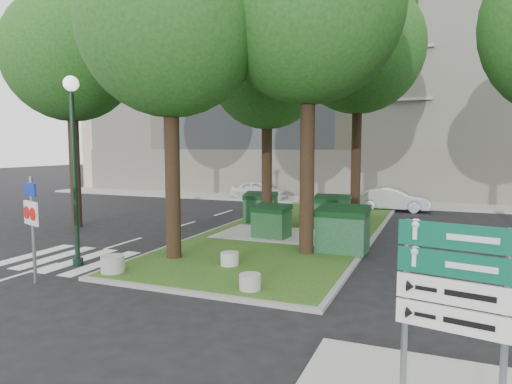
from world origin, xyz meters
The scene contains 23 objects.
ground centered at (0.00, 0.00, 0.00)m, with size 120.00×120.00×0.00m, color black.
median_island centered at (0.50, 8.00, 0.06)m, with size 6.00×16.00×0.12m, color #264614.
median_kerb centered at (0.50, 8.00, 0.05)m, with size 6.30×16.30×0.10m, color gray.
building_sidewalk centered at (0.00, 18.50, 0.06)m, with size 42.00×3.00×0.12m, color #999993.
zebra_crossing centered at (-3.75, 1.50, 0.01)m, with size 5.00×3.00×0.01m, color silver.
apartment_building centered at (0.00, 26.00, 8.00)m, with size 41.00×12.00×16.00m, color #C1AC91.
tree_median_near_left centered at (-1.41, 2.56, 7.32)m, with size 5.20×5.20×10.53m.
tree_median_mid centered at (-0.91, 9.06, 6.98)m, with size 4.80×4.80×9.99m.
tree_median_far centered at (2.29, 12.06, 8.32)m, with size 5.80×5.80×11.93m.
tree_street_left centered at (-8.41, 6.06, 7.65)m, with size 5.40×5.40×11.00m.
dumpster_a centered at (-1.44, 9.41, 0.75)m, with size 1.54×1.19×1.31m.
dumpster_b centered at (0.16, 6.41, 0.70)m, with size 1.39×1.05×1.20m.
dumpster_c centered at (1.76, 9.18, 0.76)m, with size 1.50×1.11×1.33m.
dumpster_d centered at (3.00, 5.10, 0.82)m, with size 1.61×1.16×1.46m.
bollard_left centered at (-2.10, 0.50, 0.34)m, with size 0.61×0.61×0.44m, color #9D9E99.
bollard_right centered at (1.79, 0.50, 0.30)m, with size 0.50×0.50×0.36m, color #9D9C98.
bollard_mid centered at (0.43, 2.29, 0.30)m, with size 0.50×0.50×0.36m, color #ABACA6.
litter_bin centered at (2.59, 8.75, 0.49)m, with size 0.42×0.42×0.74m, color #CACC18.
street_lamp centered at (-3.83, 1.09, 3.36)m, with size 0.43×0.43×5.35m.
traffic_sign_pole centered at (-3.52, -0.68, 1.71)m, with size 0.76×0.34×2.67m.
directional_sign centered at (5.93, -3.59, 1.74)m, with size 1.20×0.30×2.44m.
car_white centered at (-4.84, 17.92, 0.63)m, with size 1.48×3.69×1.26m, color white.
car_silver centered at (3.50, 16.04, 0.63)m, with size 1.32×3.80×1.25m, color #A9ACB2.
Camera 1 is at (5.74, -8.92, 3.38)m, focal length 32.00 mm.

